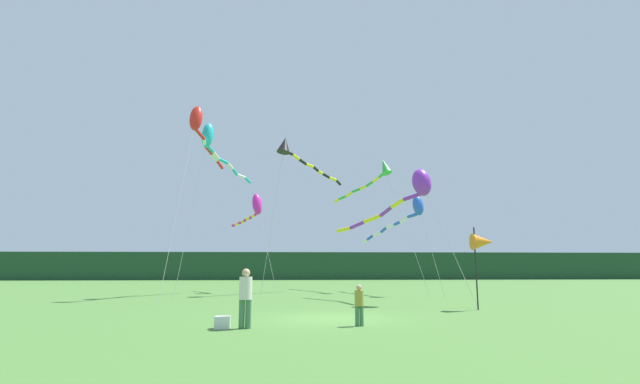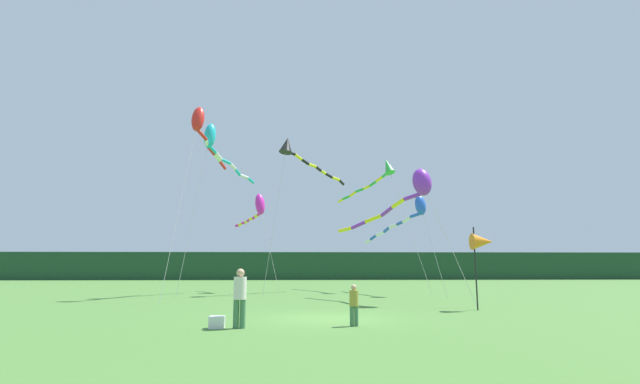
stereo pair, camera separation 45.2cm
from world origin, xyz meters
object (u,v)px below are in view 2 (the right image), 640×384
object	(u,v)px
banner_flag_pole	(482,242)
kite_green	(380,173)
cooler_box	(217,322)
kite_black	(294,151)
person_adult	(240,295)
kite_blue	(410,213)
kite_red	(201,126)
kite_purple	(413,189)
kite_magenta	(258,207)
kite_cyan	(215,143)
person_child	(354,303)

from	to	relation	value
banner_flag_pole	kite_green	xyz separation A→B (m)	(-1.74, 14.33, 5.94)
cooler_box	kite_black	world-z (taller)	kite_black
person_adult	kite_blue	size ratio (longest dim) A/B	0.24
kite_blue	kite_green	xyz separation A→B (m)	(-1.12, 4.41, 3.54)
cooler_box	kite_red	distance (m)	16.99
kite_purple	kite_magenta	bearing A→B (deg)	130.88
kite_red	kite_cyan	size ratio (longest dim) A/B	1.05
cooler_box	banner_flag_pole	world-z (taller)	banner_flag_pole
banner_flag_pole	cooler_box	bearing A→B (deg)	-153.18
person_child	banner_flag_pole	world-z (taller)	banner_flag_pole
cooler_box	kite_cyan	distance (m)	18.14
kite_black	banner_flag_pole	bearing A→B (deg)	-54.17
cooler_box	kite_black	xyz separation A→B (m)	(1.92, 16.48, 9.43)
cooler_box	kite_magenta	distance (m)	19.51
person_child	kite_magenta	size ratio (longest dim) A/B	0.18
kite_green	cooler_box	bearing A→B (deg)	-113.32
kite_black	kite_blue	bearing A→B (deg)	-10.74
person_adult	kite_blue	world-z (taller)	kite_blue
kite_purple	kite_blue	bearing A→B (deg)	77.72
person_adult	kite_purple	xyz separation A→B (m)	(7.43, 8.53, 4.68)
kite_purple	person_child	bearing A→B (deg)	-115.97
person_adult	kite_cyan	xyz separation A→B (m)	(-3.90, 15.09, 8.78)
cooler_box	kite_black	size ratio (longest dim) A/B	0.04
kite_red	kite_cyan	world-z (taller)	kite_red
kite_cyan	kite_green	bearing A→B (deg)	20.66
banner_flag_pole	kite_purple	bearing A→B (deg)	121.10
person_adult	cooler_box	distance (m)	1.03
person_child	banner_flag_pole	bearing A→B (deg)	38.60
person_child	kite_black	bearing A→B (deg)	97.65
kite_red	kite_blue	size ratio (longest dim) A/B	1.56
banner_flag_pole	kite_blue	size ratio (longest dim) A/B	0.47
person_child	kite_cyan	distance (m)	18.80
kite_magenta	kite_cyan	bearing A→B (deg)	-126.02
kite_green	kite_black	bearing A→B (deg)	-155.33
kite_black	kite_blue	world-z (taller)	kite_black
kite_magenta	kite_red	world-z (taller)	kite_red
person_child	banner_flag_pole	size ratio (longest dim) A/B	0.36
person_child	kite_black	xyz separation A→B (m)	(-2.17, 16.17, 8.91)
person_child	kite_magenta	xyz separation A→B (m)	(-4.76, 18.30, 5.31)
kite_purple	person_adult	bearing A→B (deg)	-131.03
kite_magenta	kite_purple	world-z (taller)	kite_magenta
banner_flag_pole	kite_cyan	distance (m)	18.05
kite_magenta	kite_red	xyz separation A→B (m)	(-3.08, -5.45, 4.26)
person_adult	kite_cyan	world-z (taller)	kite_cyan
person_child	kite_red	size ratio (longest dim) A/B	0.11
banner_flag_pole	kite_blue	distance (m)	10.23
kite_cyan	kite_purple	distance (m)	13.72
person_child	banner_flag_pole	xyz separation A→B (m)	(6.03, 4.81, 2.10)
kite_blue	kite_green	world-z (taller)	kite_green
person_child	kite_red	distance (m)	17.83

